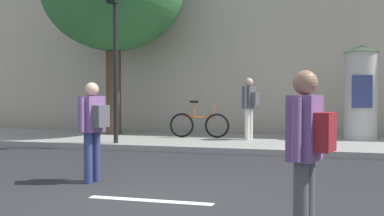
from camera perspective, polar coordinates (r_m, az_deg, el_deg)
ground_plane at (r=6.67m, az=-5.09°, el=-11.07°), size 80.00×80.00×0.00m
sidewalk_curb at (r=13.36m, az=5.49°, el=-4.17°), size 36.00×4.00×0.15m
lane_markings at (r=6.67m, az=-5.09°, el=-11.04°), size 25.80×0.16×0.01m
traffic_light at (r=12.57m, az=-9.44°, el=9.22°), size 0.24×0.45×4.38m
poster_column at (r=14.21m, az=19.69°, el=1.87°), size 1.00×1.00×2.67m
pedestrian_tallest at (r=4.55m, az=13.71°, el=-4.28°), size 0.46×0.56×1.71m
pedestrian_with_backpack at (r=7.96m, az=-11.84°, el=-1.81°), size 0.45×0.57×1.66m
pedestrian_in_red_top at (r=13.38m, az=6.96°, el=0.64°), size 0.46×0.61×1.74m
bicycle_leaning at (r=13.89m, az=0.88°, el=-2.00°), size 1.77×0.25×1.09m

